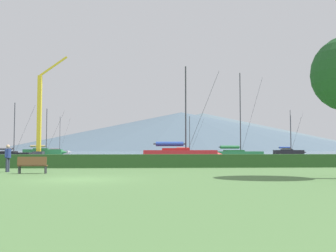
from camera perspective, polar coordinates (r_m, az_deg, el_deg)
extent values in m
plane|color=#517A42|center=(18.25, -12.84, -7.67)|extent=(1000.00, 1000.00, 0.00)
cube|color=slate|center=(154.97, -4.30, -3.83)|extent=(320.00, 246.00, 0.00)
cube|color=#284C23|center=(29.11, -9.18, -5.09)|extent=(80.00, 1.20, 0.98)
cube|color=#236B38|center=(51.77, 10.02, -4.25)|extent=(6.71, 2.73, 1.03)
cone|color=#236B38|center=(53.02, 13.90, -4.18)|extent=(1.19, 0.96, 0.88)
cube|color=#206032|center=(51.66, 9.61, -3.84)|extent=(2.55, 1.75, 0.66)
cylinder|color=#333338|center=(52.14, 10.55, 1.78)|extent=(0.13, 0.13, 10.85)
cylinder|color=#333338|center=(51.50, 9.03, -3.07)|extent=(2.95, 0.33, 0.11)
cylinder|color=#2D7542|center=(51.50, 9.03, -3.07)|extent=(2.53, 0.60, 0.41)
cylinder|color=#333338|center=(52.61, 12.15, 1.45)|extent=(3.12, 0.26, 10.31)
cube|color=black|center=(95.49, 17.24, -3.70)|extent=(6.73, 2.41, 1.05)
cone|color=black|center=(96.95, 19.34, -3.65)|extent=(1.16, 0.91, 0.89)
cube|color=black|center=(95.35, 17.02, -3.47)|extent=(2.51, 1.65, 0.67)
cylinder|color=#333338|center=(95.79, 17.50, -0.71)|extent=(0.13, 0.13, 9.89)
cylinder|color=#333338|center=(95.16, 16.70, -3.05)|extent=(3.01, 0.17, 0.11)
cylinder|color=#2847A3|center=(95.16, 16.70, -3.05)|extent=(2.56, 0.47, 0.42)
cylinder|color=#333338|center=(96.37, 18.38, -0.85)|extent=(3.18, 0.08, 9.40)
cube|color=#9E9EA3|center=(105.58, -15.85, -3.72)|extent=(5.64, 2.00, 0.88)
cone|color=#9E9EA3|center=(104.96, -14.13, -3.74)|extent=(0.97, 0.76, 0.75)
cube|color=gray|center=(105.64, -16.02, -3.54)|extent=(2.10, 1.37, 0.56)
cylinder|color=#333338|center=(105.54, -15.55, -1.17)|extent=(0.11, 0.11, 9.32)
cylinder|color=#333338|center=(105.74, -16.26, -3.21)|extent=(2.53, 0.13, 0.10)
cylinder|color=gray|center=(105.74, -16.26, -3.21)|extent=(2.15, 0.38, 0.35)
cylinder|color=#333338|center=(105.27, -14.85, -1.30)|extent=(2.67, 0.06, 8.86)
cube|color=white|center=(72.11, 2.80, -4.06)|extent=(6.02, 2.46, 0.92)
cone|color=white|center=(72.79, 5.41, -4.05)|extent=(1.07, 0.86, 0.79)
cube|color=silver|center=(72.05, 2.54, -3.80)|extent=(2.29, 1.57, 0.59)
cylinder|color=#333338|center=(72.24, 3.19, -1.29)|extent=(0.12, 0.12, 6.91)
cylinder|color=#333338|center=(71.96, 2.15, -3.30)|extent=(2.65, 0.30, 0.10)
cylinder|color=red|center=(71.96, 2.15, -3.30)|extent=(2.27, 0.54, 0.37)
cylinder|color=#333338|center=(72.51, 4.26, -1.43)|extent=(2.79, 0.24, 6.57)
cube|color=#19707A|center=(109.35, 17.35, -3.65)|extent=(6.16, 2.20, 0.96)
cone|color=#19707A|center=(110.57, 19.07, -3.62)|extent=(1.06, 0.84, 0.82)
cube|color=#16646E|center=(109.23, 17.18, -3.47)|extent=(2.30, 1.51, 0.61)
cylinder|color=#333338|center=(109.59, 17.57, -1.05)|extent=(0.12, 0.12, 9.85)
cylinder|color=#333338|center=(109.06, 16.92, -3.13)|extent=(2.76, 0.15, 0.10)
cylinder|color=orange|center=(109.06, 16.92, -3.13)|extent=(2.35, 0.42, 0.38)
cylinder|color=#333338|center=(110.08, 18.28, -1.17)|extent=(2.91, 0.07, 9.36)
cube|color=red|center=(42.29, 1.72, -4.39)|extent=(7.88, 2.81, 1.23)
cone|color=red|center=(42.84, 7.73, -4.34)|extent=(1.36, 1.07, 1.05)
cube|color=#A52020|center=(42.25, 1.11, -3.78)|extent=(2.94, 1.93, 0.78)
cylinder|color=#333338|center=(42.54, 2.61, 2.28)|extent=(0.16, 0.16, 9.76)
cylinder|color=#333338|center=(42.22, 0.24, -2.64)|extent=(3.53, 0.19, 0.13)
cylinder|color=#2847A3|center=(42.22, 0.24, -2.64)|extent=(3.00, 0.54, 0.49)
cylinder|color=#333338|center=(42.71, 5.09, 1.94)|extent=(3.73, 0.09, 9.28)
cube|color=#236B38|center=(88.46, -17.85, -3.67)|extent=(8.13, 3.39, 1.24)
cone|color=#236B38|center=(87.81, -14.93, -3.72)|extent=(1.44, 1.17, 1.06)
cube|color=#206032|center=(88.53, -18.13, -3.37)|extent=(3.10, 2.15, 0.79)
cylinder|color=#333338|center=(88.43, -17.36, -0.59)|extent=(0.16, 0.16, 9.41)
cylinder|color=#333338|center=(88.65, -18.54, -2.81)|extent=(3.56, 0.44, 0.14)
cylinder|color=tan|center=(88.65, -18.54, -2.81)|extent=(3.06, 0.76, 0.50)
cylinder|color=#333338|center=(88.14, -16.17, -0.75)|extent=(3.75, 0.36, 8.96)
cube|color=black|center=(54.05, -22.14, -4.09)|extent=(5.91, 2.60, 0.90)
cone|color=black|center=(52.73, -18.92, -4.18)|extent=(1.06, 0.87, 0.76)
cube|color=black|center=(54.19, -22.44, -3.73)|extent=(2.27, 1.61, 0.57)
cylinder|color=#333338|center=(53.89, -21.58, -0.42)|extent=(0.11, 0.11, 6.84)
cylinder|color=#333338|center=(54.39, -22.87, -3.07)|extent=(2.57, 0.39, 0.10)
cylinder|color=gray|center=(54.39, -22.87, -3.07)|extent=(2.22, 0.61, 0.36)
cylinder|color=#333338|center=(53.33, -20.27, -0.60)|extent=(2.71, 0.33, 6.51)
cube|color=brown|center=(23.25, -19.21, -5.50)|extent=(1.61, 0.57, 0.06)
cube|color=brown|center=(23.06, -19.29, -4.83)|extent=(1.58, 0.25, 0.45)
cylinder|color=#333338|center=(23.29, -17.42, -6.08)|extent=(0.08, 0.08, 0.45)
cylinder|color=#333338|center=(23.57, -20.84, -5.98)|extent=(0.08, 0.08, 0.45)
cylinder|color=#333338|center=(22.96, -17.56, -6.12)|extent=(0.08, 0.08, 0.45)
cylinder|color=#333338|center=(23.25, -21.03, -6.02)|extent=(0.08, 0.08, 0.45)
cylinder|color=#2D3347|center=(25.31, -22.55, -5.30)|extent=(0.14, 0.14, 0.85)
cylinder|color=#2D3347|center=(25.46, -22.34, -5.29)|extent=(0.14, 0.14, 0.85)
cylinder|color=navy|center=(25.37, -22.41, -3.71)|extent=(0.36, 0.36, 0.55)
cylinder|color=navy|center=(25.16, -22.69, -3.65)|extent=(0.09, 0.09, 0.50)
cylinder|color=navy|center=(25.57, -22.13, -3.65)|extent=(0.09, 0.09, 0.50)
sphere|color=tan|center=(25.36, -22.39, -2.77)|extent=(0.22, 0.22, 0.22)
cube|color=#333338|center=(85.59, -18.43, -3.82)|extent=(2.00, 2.00, 0.80)
cube|color=gold|center=(85.90, -18.33, 1.78)|extent=(0.80, 0.80, 15.97)
cube|color=gold|center=(86.66, -16.42, 8.40)|extent=(5.76, 0.36, 4.36)
cone|color=#4C6070|center=(361.41, 2.01, -0.75)|extent=(323.92, 323.92, 35.14)
cone|color=slate|center=(421.34, 5.12, -0.81)|extent=(340.94, 340.94, 39.57)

